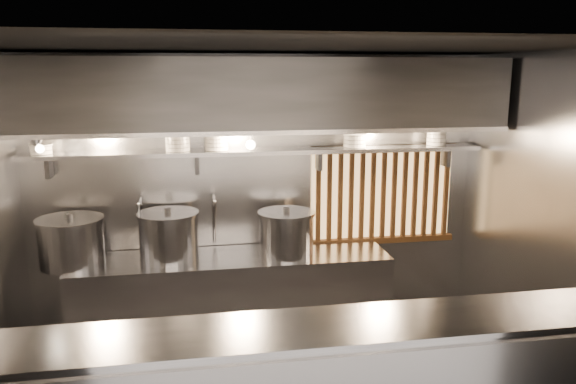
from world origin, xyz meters
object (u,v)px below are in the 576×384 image
object	(u,v)px
heat_lamp	(36,142)
pendant_bulb	(251,145)
stock_pot_right	(286,233)
stock_pot_left	(71,242)
stock_pot_mid	(169,235)

from	to	relation	value
heat_lamp	pendant_bulb	world-z (taller)	heat_lamp
heat_lamp	stock_pot_right	distance (m)	2.33
stock_pot_left	stock_pot_mid	bearing A→B (deg)	2.73
pendant_bulb	stock_pot_right	size ratio (longest dim) A/B	0.33
stock_pot_mid	pendant_bulb	bearing A→B (deg)	2.27
stock_pot_left	stock_pot_mid	world-z (taller)	stock_pot_mid
heat_lamp	stock_pot_left	size ratio (longest dim) A/B	0.55
pendant_bulb	stock_pot_left	distance (m)	1.85
pendant_bulb	stock_pot_right	xyz separation A→B (m)	(0.32, -0.12, -0.84)
pendant_bulb	stock_pot_right	world-z (taller)	pendant_bulb
heat_lamp	stock_pot_right	size ratio (longest dim) A/B	0.61
stock_pot_mid	stock_pot_right	size ratio (longest dim) A/B	1.11
heat_lamp	stock_pot_mid	distance (m)	1.42
stock_pot_left	pendant_bulb	bearing A→B (deg)	2.51
stock_pot_right	heat_lamp	bearing A→B (deg)	-173.80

